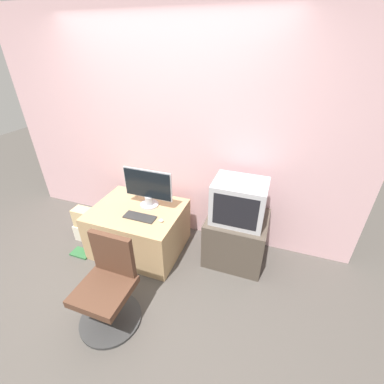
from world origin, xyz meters
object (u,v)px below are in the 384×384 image
main_monitor (148,188)px  book (81,253)px  office_chair (108,290)px  cardboard_box_lower (88,232)px  crt_tv (239,201)px  keyboard (140,217)px  mouse (161,220)px

main_monitor → book: main_monitor is taller
office_chair → cardboard_box_lower: bearing=138.9°
crt_tv → book: crt_tv is taller
keyboard → book: size_ratio=1.51×
keyboard → crt_tv: crt_tv is taller
crt_tv → main_monitor: bearing=-175.8°
keyboard → book: bearing=-162.9°
main_monitor → crt_tv: 1.02m
mouse → crt_tv: 0.84m
office_chair → book: bearing=146.7°
keyboard → book: (-0.73, -0.23, -0.56)m
keyboard → crt_tv: (1.00, 0.33, 0.22)m
main_monitor → mouse: main_monitor is taller
main_monitor → office_chair: 1.13m
main_monitor → book: bearing=-146.3°
crt_tv → keyboard: bearing=-161.8°
main_monitor → cardboard_box_lower: size_ratio=1.98×
keyboard → mouse: 0.25m
crt_tv → book: size_ratio=2.28×
crt_tv → office_chair: 1.49m
main_monitor → crt_tv: (1.01, 0.07, -0.01)m
main_monitor → cardboard_box_lower: main_monitor is taller
keyboard → office_chair: 0.82m
book → mouse: bearing=13.4°
crt_tv → office_chair: crt_tv is taller
book → cardboard_box_lower: bearing=110.0°
office_chair → book: office_chair is taller
office_chair → cardboard_box_lower: size_ratio=2.88×
cardboard_box_lower → book: size_ratio=1.25×
book → crt_tv: bearing=17.7°
office_chair → cardboard_box_lower: (-0.94, 0.82, -0.24)m
keyboard → mouse: size_ratio=6.59×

